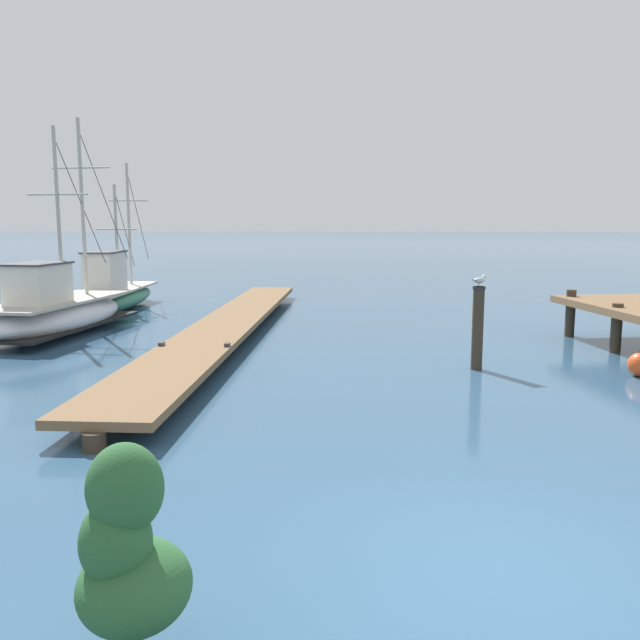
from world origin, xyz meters
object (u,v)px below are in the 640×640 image
at_px(mooring_piling, 478,327).
at_px(mooring_buoy, 640,365).
at_px(fishing_boat_1, 56,312).
at_px(coastal_shrub, 129,557).
at_px(fishing_boat_0, 114,292).
at_px(perched_seagull, 479,280).

distance_m(mooring_piling, mooring_buoy, 3.62).
bearing_deg(mooring_piling, fishing_boat_1, 159.83).
bearing_deg(coastal_shrub, fishing_boat_0, 109.04).
xyz_separation_m(fishing_boat_0, coastal_shrub, (6.99, -20.24, 0.20)).
bearing_deg(coastal_shrub, mooring_piling, 65.03).
xyz_separation_m(perched_seagull, mooring_buoy, (3.49, -0.62, -1.82)).
bearing_deg(mooring_piling, fishing_boat_0, 140.23).
distance_m(fishing_boat_0, mooring_buoy, 18.55).
height_order(fishing_boat_1, mooring_piling, fishing_boat_1).
height_order(fishing_boat_1, mooring_buoy, fishing_boat_1).
relative_size(perched_seagull, coastal_shrub, 0.20).
bearing_deg(coastal_shrub, perched_seagull, 65.05).
bearing_deg(fishing_boat_0, mooring_piling, -39.77).
bearing_deg(perched_seagull, mooring_piling, 23.54).
relative_size(fishing_boat_0, fishing_boat_1, 1.04).
relative_size(mooring_piling, mooring_buoy, 3.17).
xyz_separation_m(perched_seagull, coastal_shrub, (-4.84, -10.39, -1.19)).
relative_size(fishing_boat_0, mooring_piling, 4.19).
relative_size(mooring_piling, perched_seagull, 5.31).
height_order(fishing_boat_0, mooring_piling, fishing_boat_0).
xyz_separation_m(fishing_boat_0, fishing_boat_1, (0.12, -5.54, 0.01)).
distance_m(fishing_boat_1, coastal_shrub, 16.22).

